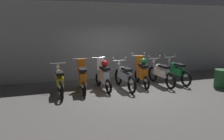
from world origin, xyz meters
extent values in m
plane|color=#565451|center=(0.00, 0.00, 0.00)|extent=(80.00, 80.00, 0.00)
cube|color=#9EA0A3|center=(0.00, 2.61, 1.69)|extent=(16.00, 0.30, 3.38)
torus|color=black|center=(-2.41, 1.18, 0.33)|extent=(0.10, 0.65, 0.65)
torus|color=black|center=(-2.43, -0.12, 0.33)|extent=(0.10, 0.65, 0.65)
cube|color=gold|center=(-2.42, 0.53, 0.52)|extent=(0.23, 0.84, 0.28)
ellipsoid|color=gold|center=(-2.42, 0.68, 0.73)|extent=(0.27, 0.44, 0.22)
cube|color=black|center=(-2.42, 0.34, 0.80)|extent=(0.25, 0.52, 0.10)
cylinder|color=#B7BABF|center=(-2.41, 1.07, 1.02)|extent=(0.56, 0.05, 0.04)
cylinder|color=#B7BABF|center=(-2.41, 1.12, 0.65)|extent=(0.06, 0.16, 0.65)
sphere|color=silver|center=(-2.41, 1.12, 0.87)|extent=(0.12, 0.12, 0.12)
cube|color=white|center=(-2.43, -0.10, 0.43)|extent=(0.16, 0.01, 0.10)
torus|color=black|center=(-1.56, 1.11, 0.27)|extent=(0.14, 0.54, 0.53)
torus|color=black|center=(-1.66, -0.04, 0.27)|extent=(0.14, 0.54, 0.53)
cube|color=orange|center=(-1.61, 0.53, 0.54)|extent=(0.28, 0.75, 0.44)
cube|color=orange|center=(-1.58, 0.88, 0.94)|extent=(0.29, 0.14, 0.48)
cube|color=black|center=(-1.63, 0.37, 0.85)|extent=(0.28, 0.54, 0.10)
cylinder|color=#B7BABF|center=(-1.57, 1.02, 1.16)|extent=(0.56, 0.08, 0.04)
cylinder|color=#B7BABF|center=(-1.57, 1.06, 0.69)|extent=(0.07, 0.15, 0.85)
sphere|color=silver|center=(-1.57, 1.06, 1.01)|extent=(0.12, 0.12, 0.12)
cube|color=white|center=(-1.66, -0.02, 0.36)|extent=(0.16, 0.03, 0.10)
torus|color=black|center=(-0.84, 1.18, 0.27)|extent=(0.12, 0.53, 0.53)
torus|color=black|center=(-0.77, 0.03, 0.27)|extent=(0.12, 0.53, 0.53)
cube|color=silver|center=(-0.81, 0.60, 0.54)|extent=(0.26, 0.75, 0.44)
cube|color=silver|center=(-0.83, 0.95, 0.94)|extent=(0.29, 0.14, 0.48)
cube|color=black|center=(-0.80, 0.44, 0.85)|extent=(0.27, 0.53, 0.10)
cylinder|color=#B7BABF|center=(-0.84, 1.09, 1.16)|extent=(0.56, 0.07, 0.04)
cylinder|color=#B7BABF|center=(-0.84, 1.13, 0.69)|extent=(0.06, 0.15, 0.85)
sphere|color=silver|center=(-0.84, 1.13, 1.01)|extent=(0.12, 0.12, 0.12)
cube|color=white|center=(-0.77, 0.05, 0.36)|extent=(0.16, 0.02, 0.10)
sphere|color=red|center=(-0.80, 0.44, 1.02)|extent=(0.24, 0.24, 0.24)
torus|color=black|center=(-0.02, 1.09, 0.33)|extent=(0.11, 0.65, 0.65)
torus|color=black|center=(0.02, -0.21, 0.33)|extent=(0.11, 0.65, 0.65)
cube|color=#9EA0A8|center=(0.00, 0.44, 0.52)|extent=(0.25, 0.84, 0.28)
ellipsoid|color=#9EA0A8|center=(-0.01, 0.60, 0.73)|extent=(0.27, 0.45, 0.22)
cube|color=black|center=(0.01, 0.26, 0.80)|extent=(0.26, 0.53, 0.10)
cylinder|color=#B7BABF|center=(-0.02, 0.99, 1.02)|extent=(0.56, 0.06, 0.04)
sphere|color=#B7BABF|center=(-0.28, 0.98, 1.12)|extent=(0.07, 0.07, 0.07)
sphere|color=#B7BABF|center=(0.24, 1.00, 1.12)|extent=(0.07, 0.07, 0.07)
cylinder|color=#B7BABF|center=(-0.02, 1.04, 0.65)|extent=(0.06, 0.16, 0.65)
sphere|color=silver|center=(-0.02, 1.04, 0.87)|extent=(0.12, 0.12, 0.12)
cube|color=white|center=(0.02, -0.18, 0.43)|extent=(0.16, 0.02, 0.10)
torus|color=black|center=(0.87, 1.20, 0.27)|extent=(0.15, 0.54, 0.53)
torus|color=black|center=(0.74, 0.06, 0.27)|extent=(0.15, 0.54, 0.53)
cube|color=orange|center=(0.81, 0.63, 0.54)|extent=(0.30, 0.76, 0.44)
cube|color=orange|center=(0.84, 0.97, 0.94)|extent=(0.29, 0.15, 0.48)
cube|color=black|center=(0.79, 0.47, 0.85)|extent=(0.30, 0.54, 0.10)
cylinder|color=#B7BABF|center=(0.86, 1.11, 1.16)|extent=(0.56, 0.10, 0.04)
sphere|color=#B7BABF|center=(0.60, 1.14, 1.26)|extent=(0.07, 0.07, 0.07)
sphere|color=#B7BABF|center=(1.12, 1.08, 1.26)|extent=(0.07, 0.07, 0.07)
cylinder|color=#B7BABF|center=(0.86, 1.16, 0.69)|extent=(0.07, 0.15, 0.85)
sphere|color=silver|center=(0.86, 1.16, 1.01)|extent=(0.12, 0.12, 0.12)
cube|color=white|center=(0.75, 0.08, 0.36)|extent=(0.16, 0.03, 0.10)
sphere|color=#197238|center=(0.79, 0.47, 1.02)|extent=(0.24, 0.24, 0.24)
torus|color=black|center=(1.58, 1.15, 0.33)|extent=(0.12, 0.65, 0.65)
torus|color=black|center=(1.64, -0.15, 0.33)|extent=(0.12, 0.65, 0.65)
cube|color=silver|center=(1.61, 0.50, 0.52)|extent=(0.26, 0.84, 0.28)
ellipsoid|color=silver|center=(1.60, 0.66, 0.73)|extent=(0.28, 0.45, 0.22)
cube|color=black|center=(1.62, 0.32, 0.80)|extent=(0.27, 0.53, 0.10)
cylinder|color=#B7BABF|center=(1.59, 1.05, 1.02)|extent=(0.56, 0.06, 0.04)
sphere|color=#B7BABF|center=(1.33, 1.04, 1.12)|extent=(0.07, 0.07, 0.07)
sphere|color=#B7BABF|center=(1.85, 1.06, 1.12)|extent=(0.07, 0.07, 0.07)
cylinder|color=#B7BABF|center=(1.58, 1.10, 0.65)|extent=(0.06, 0.16, 0.65)
sphere|color=silver|center=(1.58, 1.10, 0.87)|extent=(0.12, 0.12, 0.12)
cube|color=white|center=(1.64, -0.12, 0.43)|extent=(0.16, 0.02, 0.10)
torus|color=black|center=(2.41, 1.27, 0.33)|extent=(0.10, 0.65, 0.65)
torus|color=black|center=(2.42, -0.03, 0.33)|extent=(0.10, 0.65, 0.65)
cube|color=#197238|center=(2.42, 0.62, 0.52)|extent=(0.23, 0.83, 0.28)
ellipsoid|color=#197238|center=(2.42, 0.78, 0.73)|extent=(0.26, 0.44, 0.22)
cube|color=black|center=(2.42, 0.44, 0.80)|extent=(0.25, 0.52, 0.10)
cylinder|color=#B7BABF|center=(2.41, 1.17, 1.02)|extent=(0.56, 0.04, 0.04)
sphere|color=#B7BABF|center=(2.15, 1.17, 1.12)|extent=(0.07, 0.07, 0.07)
sphere|color=#B7BABF|center=(2.67, 1.17, 1.12)|extent=(0.07, 0.07, 0.07)
cylinder|color=#B7BABF|center=(2.41, 1.22, 0.65)|extent=(0.06, 0.16, 0.65)
sphere|color=silver|center=(2.41, 1.22, 0.87)|extent=(0.12, 0.12, 0.12)
cube|color=white|center=(2.42, 0.00, 0.43)|extent=(0.16, 0.01, 0.10)
cylinder|color=#26592D|center=(3.68, -0.56, 0.35)|extent=(0.55, 0.55, 0.71)
camera|label=1|loc=(-3.10, -7.40, 2.42)|focal=36.40mm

